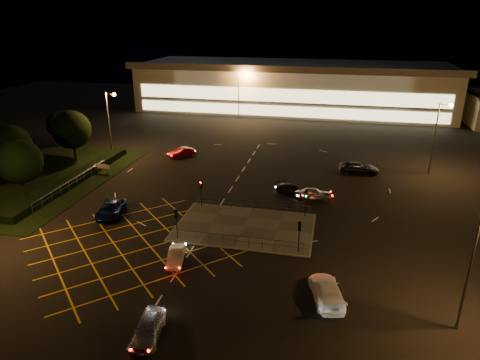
% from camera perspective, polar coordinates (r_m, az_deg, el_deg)
% --- Properties ---
extents(ground, '(180.00, 180.00, 0.00)m').
position_cam_1_polar(ground, '(47.52, -1.23, -5.02)').
color(ground, black).
rests_on(ground, ground).
extents(pedestrian_island, '(14.00, 9.00, 0.12)m').
position_cam_1_polar(pedestrian_island, '(45.35, 0.63, -6.28)').
color(pedestrian_island, '#4C4944').
rests_on(pedestrian_island, ground).
extents(grass_verge, '(18.00, 30.00, 0.08)m').
position_cam_1_polar(grass_verge, '(64.44, -24.80, 0.14)').
color(grass_verge, black).
rests_on(grass_verge, ground).
extents(hedge, '(2.00, 26.00, 1.00)m').
position_cam_1_polar(hedge, '(61.44, -21.13, 0.19)').
color(hedge, black).
rests_on(hedge, ground).
extents(supermarket, '(72.00, 26.50, 10.50)m').
position_cam_1_polar(supermarket, '(105.07, 7.01, 12.32)').
color(supermarket, beige).
rests_on(supermarket, ground).
extents(streetlight_nw, '(1.78, 0.56, 10.03)m').
position_cam_1_polar(streetlight_nw, '(69.90, -16.88, 8.30)').
color(streetlight_nw, slate).
rests_on(streetlight_nw, ground).
extents(streetlight_ne, '(1.78, 0.56, 10.03)m').
position_cam_1_polar(streetlight_ne, '(64.64, 25.04, 6.25)').
color(streetlight_ne, slate).
rests_on(streetlight_ne, ground).
extents(streetlight_far_left, '(1.78, 0.56, 10.03)m').
position_cam_1_polar(streetlight_far_left, '(92.74, 0.09, 12.12)').
color(streetlight_far_left, slate).
rests_on(streetlight_far_left, ground).
extents(streetlight_far_right, '(1.78, 0.56, 10.03)m').
position_cam_1_polar(streetlight_far_right, '(94.71, 25.16, 10.37)').
color(streetlight_far_right, slate).
rests_on(streetlight_far_right, ground).
extents(signal_sw, '(0.28, 0.30, 3.15)m').
position_cam_1_polar(signal_sw, '(42.46, -8.48, -5.04)').
color(signal_sw, black).
rests_on(signal_sw, pedestrian_island).
extents(signal_se, '(0.28, 0.30, 3.15)m').
position_cam_1_polar(signal_se, '(40.03, 7.92, -6.69)').
color(signal_se, black).
rests_on(signal_se, pedestrian_island).
extents(signal_nw, '(0.28, 0.30, 3.15)m').
position_cam_1_polar(signal_nw, '(49.32, -5.22, -1.09)').
color(signal_nw, black).
rests_on(signal_nw, pedestrian_island).
extents(signal_ne, '(0.28, 0.30, 3.15)m').
position_cam_1_polar(signal_ne, '(47.25, 8.80, -2.28)').
color(signal_ne, black).
rests_on(signal_ne, pedestrian_island).
extents(tree_b, '(5.40, 5.40, 7.35)m').
position_cam_1_polar(tree_b, '(65.61, -28.21, 4.17)').
color(tree_b, black).
rests_on(tree_b, ground).
extents(tree_c, '(5.76, 5.76, 7.84)m').
position_cam_1_polar(tree_c, '(69.25, -21.55, 6.25)').
color(tree_c, black).
rests_on(tree_c, ground).
extents(tree_d, '(4.68, 4.68, 6.37)m').
position_cam_1_polar(tree_d, '(77.61, -22.77, 6.83)').
color(tree_d, black).
rests_on(tree_d, ground).
extents(tree_e, '(5.40, 5.40, 7.35)m').
position_cam_1_polar(tree_e, '(57.44, -27.37, 2.20)').
color(tree_e, black).
rests_on(tree_e, ground).
extents(car_near_silver, '(2.35, 4.55, 1.48)m').
position_cam_1_polar(car_near_silver, '(31.83, -12.12, -18.70)').
color(car_near_silver, silver).
rests_on(car_near_silver, ground).
extents(car_queue_white, '(2.06, 3.88, 1.22)m').
position_cam_1_polar(car_queue_white, '(39.58, -8.53, -10.00)').
color(car_queue_white, white).
rests_on(car_queue_white, ground).
extents(car_left_blue, '(3.57, 5.73, 1.48)m').
position_cam_1_polar(car_left_blue, '(49.81, -16.85, -3.77)').
color(car_left_blue, '#0B1843').
rests_on(car_left_blue, ground).
extents(car_far_dkgrey, '(4.63, 3.78, 1.26)m').
position_cam_1_polar(car_far_dkgrey, '(53.55, 6.94, -1.34)').
color(car_far_dkgrey, black).
rests_on(car_far_dkgrey, ground).
extents(car_right_silver, '(4.26, 2.34, 1.37)m').
position_cam_1_polar(car_right_silver, '(52.79, 9.86, -1.78)').
color(car_right_silver, silver).
rests_on(car_right_silver, ground).
extents(car_circ_red, '(3.88, 4.14, 1.39)m').
position_cam_1_polar(car_circ_red, '(68.46, -7.77, 3.67)').
color(car_circ_red, maroon).
rests_on(car_circ_red, ground).
extents(car_east_grey, '(5.66, 2.88, 1.53)m').
position_cam_1_polar(car_east_grey, '(62.79, 15.57, 1.55)').
color(car_east_grey, black).
rests_on(car_east_grey, ground).
extents(car_approach_white, '(3.42, 5.70, 1.55)m').
position_cam_1_polar(car_approach_white, '(35.14, 11.49, -14.29)').
color(car_approach_white, white).
rests_on(car_approach_white, ground).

